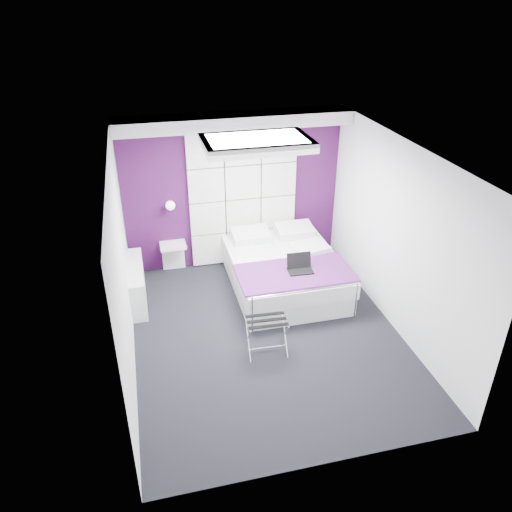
{
  "coord_description": "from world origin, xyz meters",
  "views": [
    {
      "loc": [
        -1.47,
        -5.36,
        4.29
      ],
      "look_at": [
        -0.07,
        0.35,
        1.07
      ],
      "focal_mm": 35.0,
      "sensor_mm": 36.0,
      "label": 1
    }
  ],
  "objects_px": {
    "luggage_rack": "(267,336)",
    "bed": "(284,271)",
    "radiator": "(137,284)",
    "nightstand": "(173,245)",
    "wall_lamp": "(170,204)",
    "laptop": "(299,266)"
  },
  "relations": [
    {
      "from": "wall_lamp",
      "to": "laptop",
      "type": "relative_size",
      "value": 0.41
    },
    {
      "from": "laptop",
      "to": "luggage_rack",
      "type": "bearing_deg",
      "value": -124.65
    },
    {
      "from": "wall_lamp",
      "to": "nightstand",
      "type": "relative_size",
      "value": 0.36
    },
    {
      "from": "wall_lamp",
      "to": "bed",
      "type": "bearing_deg",
      "value": -29.95
    },
    {
      "from": "bed",
      "to": "nightstand",
      "type": "bearing_deg",
      "value": 151.35
    },
    {
      "from": "radiator",
      "to": "nightstand",
      "type": "bearing_deg",
      "value": 49.08
    },
    {
      "from": "wall_lamp",
      "to": "bed",
      "type": "relative_size",
      "value": 0.07
    },
    {
      "from": "nightstand",
      "to": "laptop",
      "type": "height_order",
      "value": "laptop"
    },
    {
      "from": "radiator",
      "to": "luggage_rack",
      "type": "xyz_separation_m",
      "value": [
        1.6,
        -1.64,
        -0.05
      ]
    },
    {
      "from": "radiator",
      "to": "laptop",
      "type": "bearing_deg",
      "value": -15.15
    },
    {
      "from": "luggage_rack",
      "to": "bed",
      "type": "bearing_deg",
      "value": 68.19
    },
    {
      "from": "nightstand",
      "to": "bed",
      "type": "bearing_deg",
      "value": -28.65
    },
    {
      "from": "bed",
      "to": "nightstand",
      "type": "distance_m",
      "value": 1.89
    },
    {
      "from": "luggage_rack",
      "to": "nightstand",
      "type": "bearing_deg",
      "value": 115.47
    },
    {
      "from": "wall_lamp",
      "to": "nightstand",
      "type": "xyz_separation_m",
      "value": [
        -0.02,
        -0.04,
        -0.71
      ]
    },
    {
      "from": "wall_lamp",
      "to": "laptop",
      "type": "bearing_deg",
      "value": -39.16
    },
    {
      "from": "radiator",
      "to": "laptop",
      "type": "xyz_separation_m",
      "value": [
        2.36,
        -0.64,
        0.34
      ]
    },
    {
      "from": "nightstand",
      "to": "luggage_rack",
      "type": "distance_m",
      "value": 2.56
    },
    {
      "from": "radiator",
      "to": "nightstand",
      "type": "distance_m",
      "value": 0.98
    },
    {
      "from": "radiator",
      "to": "laptop",
      "type": "relative_size",
      "value": 3.32
    },
    {
      "from": "bed",
      "to": "luggage_rack",
      "type": "xyz_separation_m",
      "value": [
        -0.68,
        -1.46,
        -0.05
      ]
    },
    {
      "from": "radiator",
      "to": "nightstand",
      "type": "xyz_separation_m",
      "value": [
        0.62,
        0.72,
        0.21
      ]
    }
  ]
}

